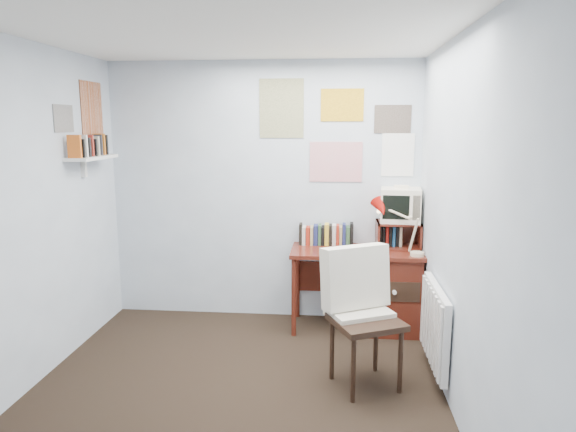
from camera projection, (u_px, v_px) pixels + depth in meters
name	position (u px, v px, depth m)	size (l,w,h in m)	color
ground	(230.00, 407.00, 3.51)	(3.50, 3.50, 0.00)	black
back_wall	(263.00, 192.00, 5.00)	(3.00, 0.02, 2.50)	silver
left_wall	(5.00, 224.00, 3.42)	(0.02, 3.50, 2.50)	silver
right_wall	(466.00, 232.00, 3.15)	(0.02, 3.50, 2.50)	silver
ceiling	(221.00, 23.00, 3.06)	(3.00, 3.50, 0.02)	white
desk	(385.00, 287.00, 4.78)	(1.20, 0.55, 0.76)	#581E14
desk_chair	(366.00, 322.00, 3.71)	(0.51, 0.48, 0.99)	black
desk_lamp	(418.00, 231.00, 4.48)	(0.31, 0.27, 0.44)	#B7130C
tv_riser	(398.00, 235.00, 4.80)	(0.40, 0.30, 0.25)	#581E14
crt_tv	(401.00, 203.00, 4.76)	(0.36, 0.33, 0.34)	#F0E3C9
book_row	(331.00, 233.00, 4.92)	(0.60, 0.14, 0.22)	#581E14
radiator	(435.00, 325.00, 3.84)	(0.09, 0.80, 0.60)	white
wall_shelf	(92.00, 158.00, 4.42)	(0.20, 0.62, 0.24)	white
posters_back	(336.00, 130.00, 4.83)	(1.20, 0.01, 0.90)	white
posters_left	(78.00, 113.00, 4.37)	(0.01, 0.70, 0.60)	white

